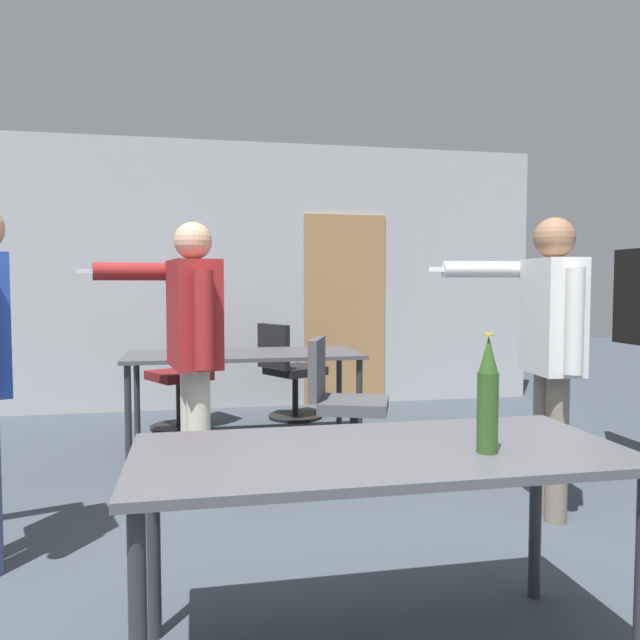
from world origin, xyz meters
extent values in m
cube|color=#B2B5B7|center=(0.00, 5.12, 1.39)|extent=(6.47, 0.10, 2.78)
cube|color=#AD7F4C|center=(1.10, 5.06, 1.02)|extent=(0.90, 0.02, 2.05)
cube|color=#4C4C51|center=(0.12, 0.49, 0.74)|extent=(1.66, 0.75, 0.03)
cylinder|color=#2D2D33|center=(-0.65, 0.18, 0.36)|extent=(0.05, 0.05, 0.72)
cylinder|color=#2D2D33|center=(-0.65, 0.81, 0.36)|extent=(0.05, 0.05, 0.72)
cylinder|color=#2D2D33|center=(0.89, 0.81, 0.36)|extent=(0.05, 0.05, 0.72)
cube|color=#4C4C51|center=(-0.11, 3.51, 0.74)|extent=(1.86, 0.82, 0.03)
cylinder|color=#2D2D33|center=(-0.98, 3.16, 0.36)|extent=(0.05, 0.05, 0.72)
cylinder|color=#2D2D33|center=(0.76, 3.16, 0.36)|extent=(0.05, 0.05, 0.72)
cylinder|color=#2D2D33|center=(-0.98, 3.86, 0.36)|extent=(0.05, 0.05, 0.72)
cylinder|color=#2D2D33|center=(0.76, 3.86, 0.36)|extent=(0.05, 0.05, 0.72)
cylinder|color=slate|center=(1.44, 1.54, 0.40)|extent=(0.12, 0.12, 0.81)
cylinder|color=slate|center=(1.46, 1.70, 0.40)|extent=(0.12, 0.12, 0.81)
cube|color=silver|center=(1.45, 1.62, 1.13)|extent=(0.26, 0.41, 0.64)
sphere|color=#936B4C|center=(1.45, 1.62, 1.56)|extent=(0.22, 0.22, 0.22)
cylinder|color=silver|center=(1.43, 1.38, 1.11)|extent=(0.09, 0.09, 0.55)
cylinder|color=silver|center=(1.20, 1.89, 1.39)|extent=(0.56, 0.15, 0.09)
cube|color=white|center=(0.90, 1.92, 1.39)|extent=(0.12, 0.05, 0.03)
cylinder|color=beige|center=(-0.48, 2.18, 0.41)|extent=(0.14, 0.14, 0.81)
cylinder|color=beige|center=(-0.51, 2.37, 0.41)|extent=(0.14, 0.14, 0.81)
cube|color=maroon|center=(-0.50, 2.28, 1.13)|extent=(0.34, 0.50, 0.64)
sphere|color=#DBAD89|center=(-0.50, 2.28, 1.56)|extent=(0.22, 0.22, 0.22)
cylinder|color=maroon|center=(-0.44, 2.00, 1.11)|extent=(0.11, 0.11, 0.55)
cylinder|color=maroon|center=(-0.82, 2.51, 1.38)|extent=(0.56, 0.21, 0.11)
cube|color=white|center=(-1.12, 2.45, 1.38)|extent=(0.12, 0.06, 0.03)
cylinder|color=black|center=(0.58, 2.63, 0.01)|extent=(0.52, 0.52, 0.03)
cylinder|color=black|center=(0.58, 2.63, 0.23)|extent=(0.06, 0.06, 0.40)
cube|color=#4C4C51|center=(0.58, 2.63, 0.47)|extent=(0.59, 0.59, 0.08)
cube|color=#4C4C51|center=(0.34, 2.72, 0.72)|extent=(0.20, 0.43, 0.42)
cylinder|color=black|center=(-0.64, 4.20, 0.01)|extent=(0.52, 0.52, 0.03)
cylinder|color=black|center=(-0.64, 4.20, 0.24)|extent=(0.06, 0.06, 0.41)
cube|color=maroon|center=(-0.64, 4.20, 0.48)|extent=(0.63, 0.63, 0.08)
cube|color=maroon|center=(-0.41, 4.33, 0.73)|extent=(0.27, 0.41, 0.42)
cylinder|color=black|center=(0.46, 4.44, 0.01)|extent=(0.52, 0.52, 0.03)
cylinder|color=black|center=(0.46, 4.44, 0.23)|extent=(0.06, 0.06, 0.40)
cube|color=black|center=(0.46, 4.44, 0.47)|extent=(0.62, 0.62, 0.08)
cube|color=black|center=(0.23, 4.31, 0.72)|extent=(0.26, 0.41, 0.42)
cylinder|color=#2D511E|center=(0.45, 0.37, 0.89)|extent=(0.07, 0.07, 0.27)
cone|color=#2D511E|center=(0.45, 0.37, 1.08)|extent=(0.06, 0.06, 0.12)
cylinder|color=gold|center=(0.45, 0.37, 1.14)|extent=(0.03, 0.03, 0.01)
camera|label=1|loc=(-0.49, -1.50, 1.31)|focal=35.00mm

